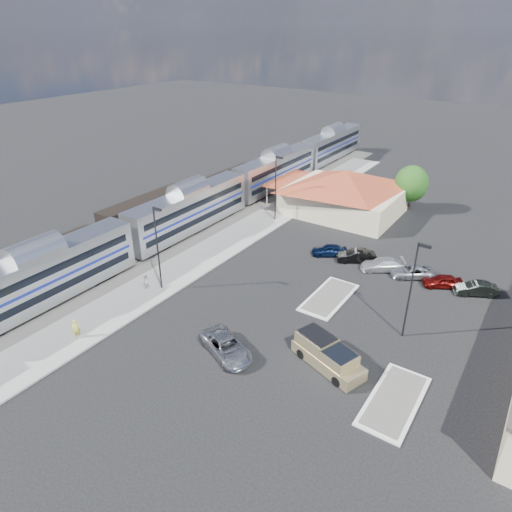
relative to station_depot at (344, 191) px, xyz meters
The scene contains 22 objects.
ground 24.63m from the station_depot, 79.24° to the right, with size 280.00×280.00×0.00m, color black.
railbed 23.14m from the station_depot, 135.78° to the right, with size 16.00×100.00×0.12m, color #4C4944.
platform 19.71m from the station_depot, 112.45° to the right, with size 5.50×92.00×0.18m, color gray.
passenger_train 22.01m from the station_depot, 127.64° to the right, with size 3.00×104.00×5.55m.
freight_cars 27.46m from the station_depot, 135.12° to the right, with size 2.80×46.00×4.00m.
station_depot is the anchor object (origin of this frame).
traffic_island_south 23.80m from the station_depot, 68.74° to the right, with size 3.30×7.50×0.21m.
traffic_island_north 37.12m from the station_depot, 59.88° to the right, with size 3.30×7.50×0.21m.
lamp_plat_s 30.74m from the station_depot, 101.94° to the right, with size 1.08×0.25×9.00m.
lamp_plat_n 10.45m from the station_depot, 128.41° to the right, with size 1.08×0.25×9.00m.
lamp_lot 29.30m from the station_depot, 55.24° to the right, with size 1.08×0.25×9.00m.
tree_depot 9.69m from the station_depot, 38.43° to the left, with size 4.71×4.71×6.63m.
pickup_truck 33.82m from the station_depot, 67.61° to the right, with size 6.64×4.23×2.16m.
suv 35.01m from the station_depot, 81.26° to the right, with size 2.57×5.57×1.55m, color #97999E.
person_a 40.65m from the station_depot, 99.38° to the right, with size 0.64×0.42×1.75m, color gold.
person_b 32.00m from the station_depot, 103.94° to the right, with size 0.81×0.63×1.67m, color silver.
parked_car_a 14.45m from the station_depot, 71.76° to the right, with size 1.65×4.09×1.39m, color #0C1A3C.
parked_car_b 15.47m from the station_depot, 59.93° to the right, with size 1.53×4.40×1.45m, color black.
parked_car_c 17.52m from the station_depot, 51.25° to the right, with size 1.95×4.79×1.39m, color silver.
parked_car_d 19.46m from the station_depot, 43.26° to the right, with size 2.11×4.58×1.27m, color #95989D.
parked_car_e 22.07m from the station_depot, 38.09° to the right, with size 1.58×3.93×1.34m, color #660D0B.
parked_car_f 24.48m from the station_depot, 32.89° to the right, with size 1.45×4.15×1.37m, color black.
Camera 1 is at (19.36, -33.88, 24.38)m, focal length 32.00 mm.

